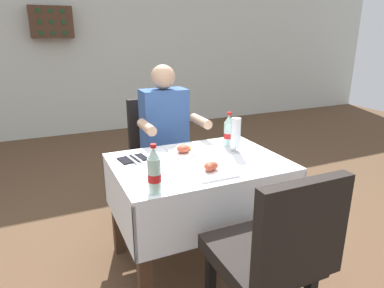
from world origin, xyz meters
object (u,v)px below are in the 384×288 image
object	(u,v)px
chair_far_diner_seat	(159,150)
seated_diner_far	(167,135)
cola_bottle_primary	(154,172)
cola_bottle_secondary	(229,132)
main_dining_table	(198,187)
napkin_cutlery_set	(133,159)
wall_bottle_rack	(51,22)
plate_near_camera	(211,170)
beer_glass_left	(236,135)
chair_near_camera_side	(273,254)
plate_far_diner	(186,150)

from	to	relation	value
chair_far_diner_seat	seated_diner_far	size ratio (longest dim) A/B	0.77
cola_bottle_primary	cola_bottle_secondary	world-z (taller)	cola_bottle_primary
main_dining_table	seated_diner_far	bearing A→B (deg)	87.08
napkin_cutlery_set	wall_bottle_rack	size ratio (longest dim) A/B	0.35
plate_near_camera	cola_bottle_primary	world-z (taller)	cola_bottle_primary
beer_glass_left	main_dining_table	bearing A→B (deg)	-170.96
cola_bottle_primary	chair_far_diner_seat	bearing A→B (deg)	70.32
chair_near_camera_side	wall_bottle_rack	size ratio (longest dim) A/B	1.73
plate_far_diner	beer_glass_left	xyz separation A→B (m)	(0.30, -0.13, 0.10)
seated_diner_far	wall_bottle_rack	bearing A→B (deg)	102.17
chair_near_camera_side	cola_bottle_primary	world-z (taller)	cola_bottle_primary
plate_far_diner	main_dining_table	bearing A→B (deg)	-86.72
seated_diner_far	beer_glass_left	world-z (taller)	seated_diner_far
beer_glass_left	wall_bottle_rack	bearing A→B (deg)	104.12
napkin_cutlery_set	plate_near_camera	bearing A→B (deg)	-48.55
cola_bottle_secondary	main_dining_table	bearing A→B (deg)	-150.19
plate_near_camera	beer_glass_left	size ratio (longest dim) A/B	1.00
beer_glass_left	cola_bottle_secondary	bearing A→B (deg)	79.29
napkin_cutlery_set	seated_diner_far	bearing A→B (deg)	49.80
seated_diner_far	plate_far_diner	distance (m)	0.49
chair_near_camera_side	napkin_cutlery_set	xyz separation A→B (m)	(-0.37, 0.96, 0.18)
plate_far_diner	cola_bottle_primary	distance (m)	0.63
chair_near_camera_side	beer_glass_left	xyz separation A→B (m)	(0.29, 0.82, 0.29)
wall_bottle_rack	cola_bottle_secondary	bearing A→B (deg)	-74.92
cola_bottle_secondary	plate_far_diner	bearing A→B (deg)	-179.23
plate_near_camera	wall_bottle_rack	world-z (taller)	wall_bottle_rack
plate_near_camera	cola_bottle_secondary	bearing A→B (deg)	49.17
chair_near_camera_side	cola_bottle_secondary	world-z (taller)	cola_bottle_secondary
beer_glass_left	napkin_cutlery_set	distance (m)	0.68
chair_near_camera_side	seated_diner_far	distance (m)	1.45
plate_far_diner	napkin_cutlery_set	size ratio (longest dim) A/B	1.23
plate_far_diner	wall_bottle_rack	size ratio (longest dim) A/B	0.43
plate_far_diner	chair_near_camera_side	bearing A→B (deg)	-89.39
beer_glass_left	cola_bottle_primary	size ratio (longest dim) A/B	0.92
cola_bottle_primary	napkin_cutlery_set	size ratio (longest dim) A/B	1.30
chair_far_diner_seat	cola_bottle_primary	bearing A→B (deg)	-109.68
plate_far_diner	cola_bottle_secondary	distance (m)	0.34
seated_diner_far	cola_bottle_secondary	bearing A→B (deg)	-59.64
beer_glass_left	napkin_cutlery_set	xyz separation A→B (m)	(-0.66, 0.14, -0.11)
cola_bottle_secondary	napkin_cutlery_set	xyz separation A→B (m)	(-0.68, 0.01, -0.10)
seated_diner_far	cola_bottle_primary	world-z (taller)	seated_diner_far
chair_near_camera_side	seated_diner_far	size ratio (longest dim) A/B	0.77
plate_near_camera	plate_far_diner	xyz separation A→B (m)	(0.01, 0.38, -0.00)
main_dining_table	chair_near_camera_side	bearing A→B (deg)	-90.00
chair_far_diner_seat	napkin_cutlery_set	size ratio (longest dim) A/B	4.96
chair_far_diner_seat	beer_glass_left	xyz separation A→B (m)	(0.29, -0.73, 0.29)
seated_diner_far	beer_glass_left	size ratio (longest dim) A/B	5.39
cola_bottle_primary	seated_diner_far	bearing A→B (deg)	66.64
cola_bottle_secondary	napkin_cutlery_set	bearing A→B (deg)	179.26
cola_bottle_primary	beer_glass_left	bearing A→B (deg)	28.18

